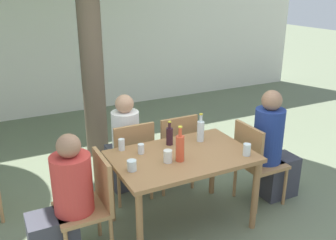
{
  "coord_description": "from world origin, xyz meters",
  "views": [
    {
      "loc": [
        -1.55,
        -2.79,
        2.28
      ],
      "look_at": [
        0.0,
        0.3,
        1.02
      ],
      "focal_mm": 40.0,
      "sensor_mm": 36.0,
      "label": 1
    }
  ],
  "objects_px": {
    "person_seated_2": "(123,148)",
    "wine_bottle_0": "(170,136)",
    "drinking_glass_0": "(122,145)",
    "drinking_glass_3": "(132,165)",
    "patio_chair_3": "(174,147)",
    "soda_bottle_1": "(180,147)",
    "drinking_glass_1": "(247,150)",
    "dining_table_front": "(182,164)",
    "drinking_glass_2": "(141,149)",
    "patio_chair_1": "(255,159)",
    "person_seated_1": "(273,152)",
    "water_bottle_2": "(201,130)",
    "patio_chair_0": "(91,200)",
    "drinking_glass_4": "(168,156)",
    "patio_chair_2": "(131,156)",
    "person_seated_0": "(63,208)"
  },
  "relations": [
    {
      "from": "soda_bottle_1",
      "to": "drinking_glass_4",
      "type": "height_order",
      "value": "soda_bottle_1"
    },
    {
      "from": "patio_chair_3",
      "to": "drinking_glass_2",
      "type": "relative_size",
      "value": 9.65
    },
    {
      "from": "patio_chair_3",
      "to": "person_seated_2",
      "type": "xyz_separation_m",
      "value": [
        -0.53,
        0.24,
        -0.01
      ]
    },
    {
      "from": "dining_table_front",
      "to": "person_seated_2",
      "type": "relative_size",
      "value": 1.12
    },
    {
      "from": "patio_chair_0",
      "to": "person_seated_2",
      "type": "xyz_separation_m",
      "value": [
        0.63,
        0.91,
        -0.01
      ]
    },
    {
      "from": "dining_table_front",
      "to": "patio_chair_2",
      "type": "xyz_separation_m",
      "value": [
        -0.26,
        0.66,
        -0.15
      ]
    },
    {
      "from": "patio_chair_2",
      "to": "drinking_glass_4",
      "type": "bearing_deg",
      "value": 95.59
    },
    {
      "from": "water_bottle_2",
      "to": "drinking_glass_0",
      "type": "bearing_deg",
      "value": 169.18
    },
    {
      "from": "patio_chair_2",
      "to": "person_seated_1",
      "type": "relative_size",
      "value": 0.73
    },
    {
      "from": "person_seated_0",
      "to": "patio_chair_0",
      "type": "bearing_deg",
      "value": 90.0
    },
    {
      "from": "patio_chair_3",
      "to": "drinking_glass_0",
      "type": "xyz_separation_m",
      "value": [
        -0.74,
        -0.3,
        0.3
      ]
    },
    {
      "from": "person_seated_0",
      "to": "drinking_glass_1",
      "type": "height_order",
      "value": "person_seated_0"
    },
    {
      "from": "patio_chair_2",
      "to": "person_seated_0",
      "type": "height_order",
      "value": "person_seated_0"
    },
    {
      "from": "person_seated_1",
      "to": "wine_bottle_0",
      "type": "relative_size",
      "value": 5.1
    },
    {
      "from": "person_seated_2",
      "to": "drinking_glass_0",
      "type": "xyz_separation_m",
      "value": [
        -0.21,
        -0.55,
        0.31
      ]
    },
    {
      "from": "patio_chair_3",
      "to": "soda_bottle_1",
      "type": "bearing_deg",
      "value": 65.71
    },
    {
      "from": "wine_bottle_0",
      "to": "drinking_glass_3",
      "type": "height_order",
      "value": "wine_bottle_0"
    },
    {
      "from": "patio_chair_0",
      "to": "drinking_glass_1",
      "type": "xyz_separation_m",
      "value": [
        1.42,
        -0.28,
        0.3
      ]
    },
    {
      "from": "person_seated_2",
      "to": "drinking_glass_3",
      "type": "height_order",
      "value": "person_seated_2"
    },
    {
      "from": "soda_bottle_1",
      "to": "drinking_glass_4",
      "type": "relative_size",
      "value": 2.89
    },
    {
      "from": "wine_bottle_0",
      "to": "drinking_glass_0",
      "type": "relative_size",
      "value": 2.18
    },
    {
      "from": "patio_chair_3",
      "to": "person_seated_1",
      "type": "xyz_separation_m",
      "value": [
        0.86,
        -0.66,
        0.04
      ]
    },
    {
      "from": "patio_chair_1",
      "to": "drinking_glass_4",
      "type": "height_order",
      "value": "patio_chair_1"
    },
    {
      "from": "person_seated_2",
      "to": "wine_bottle_0",
      "type": "relative_size",
      "value": 4.75
    },
    {
      "from": "patio_chair_3",
      "to": "drinking_glass_4",
      "type": "xyz_separation_m",
      "value": [
        -0.45,
        -0.74,
        0.3
      ]
    },
    {
      "from": "drinking_glass_0",
      "to": "drinking_glass_3",
      "type": "distance_m",
      "value": 0.44
    },
    {
      "from": "patio_chair_3",
      "to": "drinking_glass_1",
      "type": "xyz_separation_m",
      "value": [
        0.27,
        -0.94,
        0.3
      ]
    },
    {
      "from": "patio_chair_1",
      "to": "drinking_glass_3",
      "type": "xyz_separation_m",
      "value": [
        -1.43,
        -0.08,
        0.29
      ]
    },
    {
      "from": "dining_table_front",
      "to": "person_seated_0",
      "type": "distance_m",
      "value": 1.14
    },
    {
      "from": "patio_chair_3",
      "to": "drinking_glass_1",
      "type": "height_order",
      "value": "patio_chair_3"
    },
    {
      "from": "patio_chair_3",
      "to": "person_seated_2",
      "type": "height_order",
      "value": "person_seated_2"
    },
    {
      "from": "drinking_glass_0",
      "to": "drinking_glass_1",
      "type": "bearing_deg",
      "value": -32.38
    },
    {
      "from": "person_seated_1",
      "to": "drinking_glass_4",
      "type": "distance_m",
      "value": 1.35
    },
    {
      "from": "water_bottle_2",
      "to": "patio_chair_0",
      "type": "bearing_deg",
      "value": -170.39
    },
    {
      "from": "soda_bottle_1",
      "to": "drinking_glass_2",
      "type": "bearing_deg",
      "value": 130.66
    },
    {
      "from": "drinking_glass_1",
      "to": "dining_table_front",
      "type": "bearing_deg",
      "value": 152.32
    },
    {
      "from": "drinking_glass_4",
      "to": "soda_bottle_1",
      "type": "bearing_deg",
      "value": -10.43
    },
    {
      "from": "wine_bottle_0",
      "to": "patio_chair_1",
      "type": "bearing_deg",
      "value": -16.69
    },
    {
      "from": "dining_table_front",
      "to": "drinking_glass_0",
      "type": "bearing_deg",
      "value": 142.84
    },
    {
      "from": "drinking_glass_1",
      "to": "drinking_glass_2",
      "type": "bearing_deg",
      "value": 151.05
    },
    {
      "from": "patio_chair_0",
      "to": "person_seated_2",
      "type": "relative_size",
      "value": 0.78
    },
    {
      "from": "patio_chair_1",
      "to": "person_seated_1",
      "type": "relative_size",
      "value": 0.73
    },
    {
      "from": "drinking_glass_1",
      "to": "drinking_glass_0",
      "type": "bearing_deg",
      "value": 147.62
    },
    {
      "from": "water_bottle_2",
      "to": "drinking_glass_1",
      "type": "relative_size",
      "value": 2.58
    },
    {
      "from": "patio_chair_2",
      "to": "person_seated_2",
      "type": "distance_m",
      "value": 0.24
    },
    {
      "from": "patio_chair_0",
      "to": "person_seated_1",
      "type": "relative_size",
      "value": 0.73
    },
    {
      "from": "wine_bottle_0",
      "to": "patio_chair_0",
      "type": "bearing_deg",
      "value": -163.42
    },
    {
      "from": "drinking_glass_4",
      "to": "person_seated_1",
      "type": "bearing_deg",
      "value": 3.33
    },
    {
      "from": "dining_table_front",
      "to": "drinking_glass_2",
      "type": "height_order",
      "value": "drinking_glass_2"
    },
    {
      "from": "drinking_glass_2",
      "to": "drinking_glass_4",
      "type": "bearing_deg",
      "value": -62.56
    }
  ]
}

